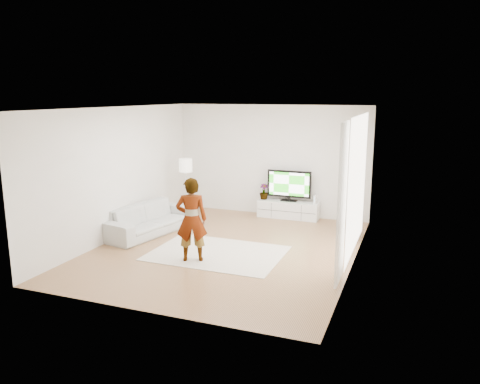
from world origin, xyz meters
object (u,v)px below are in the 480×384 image
at_px(media_console, 288,209).
at_px(television, 289,185).
at_px(player, 192,219).
at_px(rug, 217,253).
at_px(sofa, 149,219).
at_px(floor_lamp, 186,168).

distance_m(media_console, television, 0.63).
distance_m(media_console, player, 3.78).
distance_m(media_console, rug, 3.17).
distance_m(sofa, floor_lamp, 1.80).
bearing_deg(floor_lamp, media_console, 19.45).
bearing_deg(media_console, television, 90.00).
xyz_separation_m(television, floor_lamp, (-2.42, -0.88, 0.41)).
bearing_deg(sofa, floor_lamp, 6.44).
height_order(television, sofa, television).
height_order(player, sofa, player).
bearing_deg(floor_lamp, rug, -51.14).
relative_size(media_console, television, 1.38).
height_order(rug, floor_lamp, floor_lamp).
distance_m(rug, floor_lamp, 3.16).
bearing_deg(player, floor_lamp, -84.94).
relative_size(media_console, player, 0.97).
relative_size(rug, sofa, 1.14).
relative_size(television, player, 0.71).
height_order(television, floor_lamp, floor_lamp).
height_order(sofa, floor_lamp, floor_lamp).
xyz_separation_m(sofa, floor_lamp, (0.14, 1.53, 0.94)).
height_order(player, floor_lamp, player).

